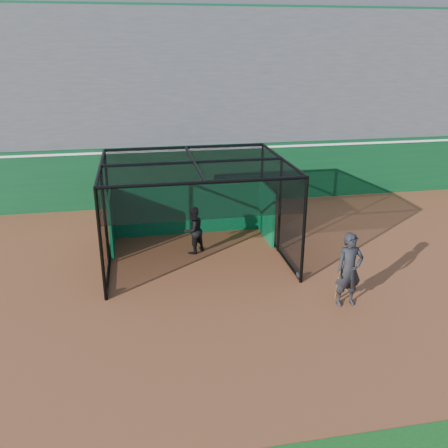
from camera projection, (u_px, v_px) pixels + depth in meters
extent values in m
plane|color=brown|center=(203.00, 302.00, 12.50)|extent=(120.00, 120.00, 0.00)
cube|color=#0B3C1B|center=(173.00, 175.00, 19.88)|extent=(50.00, 0.45, 2.50)
cube|color=white|center=(172.00, 149.00, 19.49)|extent=(50.00, 0.50, 0.08)
cube|color=#4C4C4F|center=(164.00, 101.00, 22.52)|extent=(50.00, 7.85, 7.75)
cube|color=#4C4C4F|center=(156.00, 4.00, 24.09)|extent=(50.00, 0.30, 1.20)
cube|color=#08542C|center=(188.00, 208.00, 16.80)|extent=(5.32, 0.10, 1.90)
cylinder|color=black|center=(106.00, 293.00, 12.76)|extent=(0.08, 0.22, 0.22)
cylinder|color=black|center=(299.00, 276.00, 13.70)|extent=(0.08, 0.22, 0.22)
cylinder|color=black|center=(111.00, 236.00, 16.55)|extent=(0.08, 0.22, 0.22)
cylinder|color=black|center=(262.00, 226.00, 17.49)|extent=(0.08, 0.22, 0.22)
imported|color=black|center=(193.00, 230.00, 15.26)|extent=(0.96, 0.92, 1.55)
imported|color=black|center=(349.00, 270.00, 12.07)|extent=(0.74, 0.51, 1.98)
cylinder|color=#593819|center=(338.00, 285.00, 12.23)|extent=(0.15, 0.37, 0.96)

